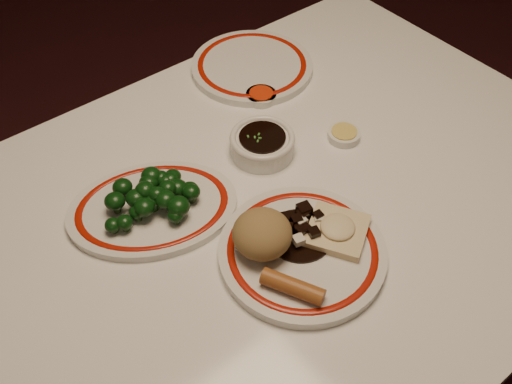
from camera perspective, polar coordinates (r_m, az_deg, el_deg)
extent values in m
plane|color=black|center=(1.66, 2.05, -17.71)|extent=(7.00, 7.00, 0.00)
cube|color=white|center=(1.04, 3.12, -0.84)|extent=(1.20, 0.90, 0.04)
cylinder|color=black|center=(1.77, 7.75, 6.82)|extent=(0.06, 0.06, 0.71)
cylinder|color=silver|center=(0.93, 4.63, -6.01)|extent=(0.29, 0.29, 0.02)
torus|color=#9E1508|center=(0.92, 4.67, -5.68)|extent=(0.25, 0.25, 0.00)
ellipsoid|color=#997948|center=(0.89, 0.62, -4.20)|extent=(0.10, 0.10, 0.07)
cylinder|color=#9F5B27|center=(0.86, 3.67, -9.41)|extent=(0.07, 0.10, 0.03)
cube|color=beige|center=(0.94, 8.10, -3.87)|extent=(0.13, 0.13, 0.01)
ellipsoid|color=beige|center=(0.93, 8.17, -3.47)|extent=(0.06, 0.06, 0.02)
cylinder|color=black|center=(0.94, 4.39, -4.35)|extent=(0.11, 0.11, 0.00)
cube|color=black|center=(0.93, 4.72, -3.76)|extent=(0.02, 0.02, 0.02)
cube|color=black|center=(0.95, 6.21, -2.44)|extent=(0.02, 0.02, 0.01)
cube|color=black|center=(0.94, 3.02, -2.63)|extent=(0.02, 0.02, 0.01)
cube|color=black|center=(0.93, 4.08, -2.87)|extent=(0.02, 0.02, 0.02)
cube|color=black|center=(0.95, 3.31, -2.60)|extent=(0.02, 0.02, 0.01)
cube|color=black|center=(0.92, 5.80, -4.17)|extent=(0.02, 0.02, 0.02)
cube|color=black|center=(0.93, 4.69, -3.84)|extent=(0.02, 0.02, 0.02)
cube|color=black|center=(0.94, 4.73, -2.29)|extent=(0.02, 0.02, 0.02)
cube|color=black|center=(0.94, 2.52, -2.67)|extent=(0.02, 0.02, 0.02)
cube|color=black|center=(0.95, 4.64, -2.64)|extent=(0.02, 0.02, 0.02)
cube|color=black|center=(0.92, 4.46, -3.87)|extent=(0.02, 0.02, 0.02)
cube|color=black|center=(0.92, 3.00, -3.78)|extent=(0.03, 0.03, 0.02)
cube|color=black|center=(0.95, 4.83, -1.86)|extent=(0.03, 0.03, 0.02)
cube|color=beige|center=(0.93, 4.49, -2.91)|extent=(0.02, 0.02, 0.01)
cube|color=beige|center=(0.93, 2.41, -3.15)|extent=(0.02, 0.02, 0.01)
cube|color=beige|center=(0.91, 4.29, -4.80)|extent=(0.02, 0.02, 0.01)
cube|color=beige|center=(0.95, 6.32, -2.64)|extent=(0.02, 0.02, 0.01)
torus|color=#9E1508|center=(1.00, -10.33, -1.37)|extent=(0.34, 0.34, 0.00)
cylinder|color=#23471C|center=(1.01, -10.56, 0.26)|extent=(0.01, 0.01, 0.01)
ellipsoid|color=#0C330E|center=(1.00, -10.69, 0.89)|extent=(0.03, 0.03, 0.03)
cylinder|color=#23471C|center=(1.02, -13.07, -0.10)|extent=(0.01, 0.01, 0.01)
ellipsoid|color=#0C330E|center=(1.01, -13.21, 0.49)|extent=(0.03, 0.03, 0.03)
cylinder|color=#23471C|center=(1.02, -10.29, 0.90)|extent=(0.01, 0.01, 0.01)
ellipsoid|color=#0C330E|center=(1.01, -10.43, 1.61)|extent=(0.04, 0.04, 0.03)
cylinder|color=#23471C|center=(1.01, -8.89, 0.51)|extent=(0.01, 0.01, 0.01)
ellipsoid|color=#0C330E|center=(1.00, -8.98, 1.07)|extent=(0.03, 0.03, 0.02)
cylinder|color=#23471C|center=(1.00, -8.75, -0.40)|extent=(0.01, 0.01, 0.01)
ellipsoid|color=#0C330E|center=(0.99, -8.83, 0.09)|extent=(0.03, 0.03, 0.02)
cylinder|color=#23471C|center=(0.96, -7.96, -2.82)|extent=(0.01, 0.01, 0.01)
ellipsoid|color=#0C330E|center=(0.95, -8.04, -2.31)|extent=(0.03, 0.03, 0.02)
cylinder|color=#23471C|center=(0.98, -10.22, -1.57)|extent=(0.01, 0.01, 0.01)
ellipsoid|color=#0C330E|center=(0.97, -10.34, -1.02)|extent=(0.03, 0.03, 0.03)
cylinder|color=#23471C|center=(1.01, -8.47, 0.69)|extent=(0.01, 0.01, 0.01)
ellipsoid|color=#0C330E|center=(1.00, -8.56, 1.27)|extent=(0.03, 0.03, 0.02)
cylinder|color=#23471C|center=(1.02, -9.37, 0.86)|extent=(0.01, 0.01, 0.01)
ellipsoid|color=#0C330E|center=(1.01, -9.47, 1.44)|extent=(0.03, 0.03, 0.02)
cylinder|color=#23471C|center=(0.99, -13.75, -1.59)|extent=(0.01, 0.01, 0.02)
ellipsoid|color=#0C330E|center=(0.98, -13.94, -0.89)|extent=(0.04, 0.04, 0.03)
cylinder|color=#23471C|center=(0.97, -12.89, -3.47)|extent=(0.01, 0.01, 0.01)
ellipsoid|color=#0C330E|center=(0.96, -13.03, -2.96)|extent=(0.03, 0.03, 0.02)
cylinder|color=#23471C|center=(0.99, -6.42, -0.62)|extent=(0.01, 0.01, 0.01)
ellipsoid|color=#0C330E|center=(0.98, -6.50, 0.02)|extent=(0.03, 0.03, 0.02)
cylinder|color=#23471C|center=(1.00, -7.79, -0.15)|extent=(0.01, 0.01, 0.01)
ellipsoid|color=#0C330E|center=(0.99, -7.88, 0.43)|extent=(0.03, 0.03, 0.03)
cylinder|color=#23471C|center=(0.97, -13.98, -3.66)|extent=(0.01, 0.01, 0.01)
ellipsoid|color=#0C330E|center=(0.96, -14.12, -3.20)|extent=(0.03, 0.03, 0.02)
cylinder|color=#23471C|center=(1.02, -8.24, 0.99)|extent=(0.01, 0.01, 0.01)
ellipsoid|color=#0C330E|center=(1.01, -8.33, 1.54)|extent=(0.03, 0.03, 0.02)
cylinder|color=#23471C|center=(0.99, -10.30, -1.02)|extent=(0.01, 0.01, 0.01)
ellipsoid|color=#0C330E|center=(0.98, -10.40, -0.51)|extent=(0.03, 0.03, 0.02)
cylinder|color=#23471C|center=(0.99, -6.58, -0.36)|extent=(0.01, 0.01, 0.01)
ellipsoid|color=#0C330E|center=(0.98, -6.65, 0.23)|extent=(0.03, 0.03, 0.03)
cylinder|color=#23471C|center=(0.97, -7.66, -2.15)|extent=(0.01, 0.01, 0.01)
ellipsoid|color=#0C330E|center=(0.95, -7.78, -1.42)|extent=(0.04, 0.04, 0.03)
cylinder|color=#23471C|center=(0.98, -10.12, -1.38)|extent=(0.01, 0.01, 0.02)
ellipsoid|color=#0C330E|center=(0.97, -10.26, -0.69)|extent=(0.03, 0.03, 0.03)
cylinder|color=#23471C|center=(0.98, -11.70, -2.49)|extent=(0.01, 0.01, 0.01)
ellipsoid|color=#0C330E|center=(0.97, -11.82, -1.96)|extent=(0.03, 0.03, 0.02)
cylinder|color=#23471C|center=(0.99, -10.55, -0.94)|extent=(0.01, 0.01, 0.01)
ellipsoid|color=#0C330E|center=(0.98, -10.68, -0.31)|extent=(0.04, 0.04, 0.03)
ellipsoid|color=#0C330E|center=(0.97, -11.05, 0.21)|extent=(0.03, 0.03, 0.03)
ellipsoid|color=#0C330E|center=(0.96, -11.11, -1.49)|extent=(0.04, 0.04, 0.03)
ellipsoid|color=#0C330E|center=(0.96, -9.04, -0.74)|extent=(0.04, 0.04, 0.03)
ellipsoid|color=#0C330E|center=(0.96, -9.91, -0.19)|extent=(0.03, 0.03, 0.02)
ellipsoid|color=#0C330E|center=(0.96, -8.88, -0.79)|extent=(0.03, 0.03, 0.02)
ellipsoid|color=#0C330E|center=(0.97, -11.93, -0.59)|extent=(0.03, 0.03, 0.03)
ellipsoid|color=#0C330E|center=(0.98, -8.83, 0.42)|extent=(0.03, 0.03, 0.02)
ellipsoid|color=#0C330E|center=(0.97, -10.84, 0.15)|extent=(0.03, 0.03, 0.02)
cylinder|color=silver|center=(1.08, 0.63, 4.70)|extent=(0.12, 0.12, 0.04)
cylinder|color=black|center=(1.06, 0.64, 5.52)|extent=(0.09, 0.09, 0.00)
cylinder|color=silver|center=(1.21, 0.52, 9.52)|extent=(0.06, 0.06, 0.02)
cylinder|color=red|center=(1.20, 0.53, 9.88)|extent=(0.05, 0.05, 0.00)
cylinder|color=silver|center=(1.13, 8.77, 5.65)|extent=(0.06, 0.06, 0.02)
cylinder|color=#DDC15B|center=(1.12, 8.82, 6.01)|extent=(0.05, 0.05, 0.00)
cylinder|color=silver|center=(1.29, -0.41, 12.44)|extent=(0.28, 0.28, 0.02)
torus|color=#9E1508|center=(1.29, -0.41, 12.73)|extent=(0.24, 0.24, 0.00)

